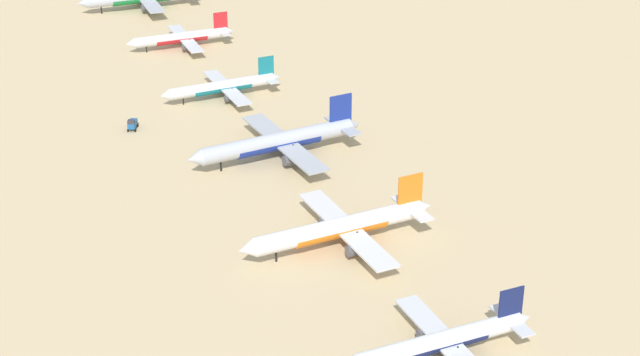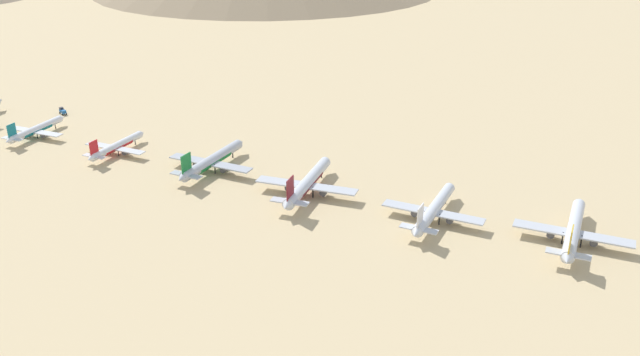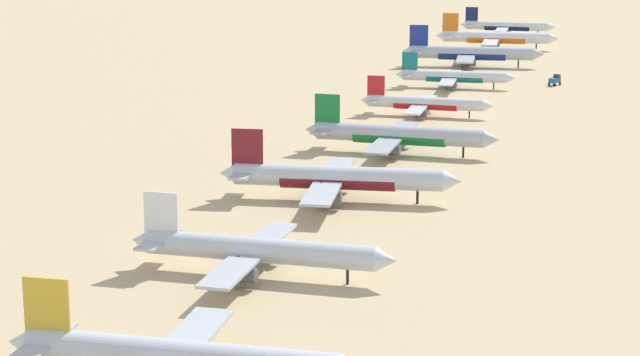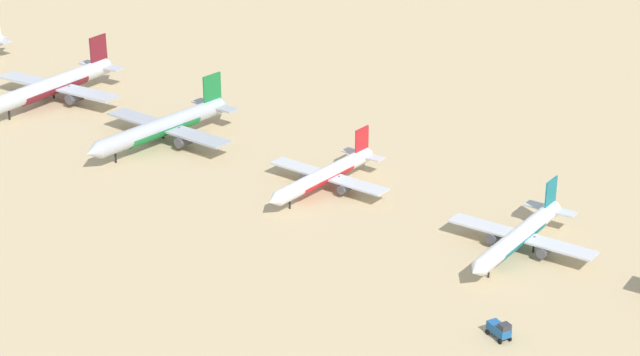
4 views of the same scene
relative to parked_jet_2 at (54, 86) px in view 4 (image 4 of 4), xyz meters
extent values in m
plane|color=tan|center=(14.69, 105.67, -5.44)|extent=(2607.49, 2607.49, 0.00)
cone|color=silver|center=(-30.90, -54.27, -0.25)|extent=(3.96, 4.62, 4.23)
cylinder|color=silver|center=(0.45, 0.00, 0.21)|extent=(48.50, 5.45, 5.12)
cone|color=silver|center=(-25.67, 0.18, 0.21)|extent=(3.80, 4.63, 4.60)
cube|color=maroon|center=(-20.82, 0.14, 6.20)|extent=(7.41, 0.52, 9.42)
cube|color=#B6BBC5|center=(-21.63, 0.15, 0.72)|extent=(4.42, 16.18, 0.48)
cube|color=#B6BBC5|center=(-1.57, 0.01, -0.68)|extent=(7.05, 45.82, 0.61)
cylinder|color=#4C4C54|center=(-0.44, 8.08, -2.53)|extent=(5.68, 3.14, 3.10)
cylinder|color=#4C4C54|center=(-0.55, -8.07, -2.53)|extent=(5.68, 3.14, 3.10)
cylinder|color=black|center=(18.86, -0.13, -2.87)|extent=(0.59, 0.59, 5.14)
cylinder|color=black|center=(-2.89, 3.52, -2.87)|extent=(0.59, 0.59, 5.14)
cylinder|color=black|center=(-2.94, -3.48, -2.87)|extent=(0.59, 0.59, 5.14)
cylinder|color=maroon|center=(0.45, 0.00, -0.17)|extent=(26.69, 5.31, 5.13)
cylinder|color=#B2B7C1|center=(10.70, 51.64, -0.07)|extent=(46.25, 10.66, 4.86)
cone|color=#B2B7C1|center=(35.54, 48.45, -0.07)|extent=(4.66, 5.24, 4.76)
cone|color=#B2B7C1|center=(-13.89, 54.79, -0.07)|extent=(4.10, 4.79, 4.37)
cube|color=#197A38|center=(-9.33, 54.20, 5.61)|extent=(7.03, 1.34, 8.95)
cube|color=#A4A8B2|center=(-10.09, 54.30, 0.41)|extent=(6.00, 15.73, 0.46)
cube|color=#A4A8B2|center=(8.80, 51.88, -0.92)|extent=(11.86, 43.91, 0.58)
cylinder|color=#4C4C54|center=(10.78, 59.36, -2.68)|extent=(5.70, 3.60, 2.94)
cylinder|color=#4C4C54|center=(8.84, 44.15, -2.68)|extent=(5.70, 3.60, 2.94)
cylinder|color=black|center=(28.04, 49.42, -3.00)|extent=(0.56, 0.56, 4.88)
cylinder|color=black|center=(7.95, 55.34, -3.00)|extent=(0.56, 0.56, 4.88)
cylinder|color=black|center=(7.11, 48.75, -3.00)|extent=(0.56, 0.56, 4.88)
cylinder|color=#197A38|center=(10.70, 51.64, -0.44)|extent=(25.72, 8.04, 4.87)
cylinder|color=silver|center=(14.73, 107.02, -1.19)|extent=(36.60, 7.81, 3.84)
cone|color=silver|center=(34.43, 104.85, -1.19)|extent=(3.63, 4.10, 3.77)
cone|color=silver|center=(-4.77, 109.17, -1.19)|extent=(3.19, 3.75, 3.46)
cube|color=red|center=(-1.15, 108.77, 3.30)|extent=(5.57, 0.96, 7.08)
cube|color=silver|center=(-1.75, 108.84, -0.81)|extent=(4.55, 12.42, 0.36)
cube|color=silver|center=(13.22, 107.19, -1.87)|extent=(8.79, 34.73, 0.46)
cylinder|color=#4C4C54|center=(14.69, 113.13, -3.26)|extent=(4.48, 2.78, 2.33)
cylinder|color=#4C4C54|center=(13.36, 101.07, -3.26)|extent=(4.48, 2.78, 2.33)
cylinder|color=black|center=(28.48, 105.51, -3.51)|extent=(0.44, 0.44, 3.86)
cylinder|color=black|center=(12.51, 109.91, -3.51)|extent=(0.44, 0.44, 3.86)
cylinder|color=black|center=(11.93, 104.68, -3.51)|extent=(0.44, 0.44, 3.86)
cylinder|color=red|center=(14.73, 107.02, -1.48)|extent=(20.32, 6.02, 3.85)
cylinder|color=silver|center=(21.96, 162.02, -1.15)|extent=(36.98, 6.34, 3.88)
cone|color=silver|center=(41.96, 160.68, -1.15)|extent=(3.52, 4.02, 3.81)
cone|color=silver|center=(2.18, 163.35, -1.15)|extent=(3.09, 3.68, 3.50)
cube|color=#14727F|center=(5.85, 163.10, 3.40)|extent=(5.63, 0.73, 7.16)
cube|color=silver|center=(5.24, 163.14, -0.76)|extent=(4.08, 12.46, 0.37)
cube|color=silver|center=(20.43, 162.12, -1.83)|extent=(7.42, 35.02, 0.46)
cylinder|color=#4C4C54|center=(21.66, 168.19, -3.23)|extent=(4.44, 2.63, 2.35)
cylinder|color=#4C4C54|center=(20.84, 155.95, -3.23)|extent=(4.44, 2.63, 2.35)
cylinder|color=black|center=(35.92, 161.09, -3.49)|extent=(0.45, 0.45, 3.91)
cylinder|color=black|center=(19.59, 164.84, -3.49)|extent=(0.45, 0.45, 3.91)
cylinder|color=black|center=(19.24, 159.54, -3.49)|extent=(0.45, 0.45, 3.91)
cylinder|color=#14727F|center=(21.96, 162.02, -1.44)|extent=(20.46, 5.24, 3.89)
cube|color=#1E5999|center=(57.70, 172.63, -3.49)|extent=(4.61, 5.65, 1.70)
cube|color=#333338|center=(58.56, 174.10, -2.09)|extent=(2.70, 2.60, 1.10)
cylinder|color=black|center=(57.71, 174.92, -4.89)|extent=(0.86, 1.13, 1.10)
cylinder|color=black|center=(59.69, 173.76, -4.89)|extent=(0.86, 1.13, 1.10)
cylinder|color=black|center=(55.71, 171.50, -4.89)|extent=(0.86, 1.13, 1.10)
cylinder|color=black|center=(57.70, 170.34, -4.89)|extent=(0.86, 1.13, 1.10)
camera|label=1|loc=(147.98, 459.52, 124.01)|focal=57.05mm
camera|label=2|loc=(-260.81, -93.02, 125.29)|focal=38.87mm
camera|label=3|loc=(34.38, -270.79, 66.82)|focal=68.39mm
camera|label=4|loc=(231.86, 239.07, 105.89)|focal=61.57mm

